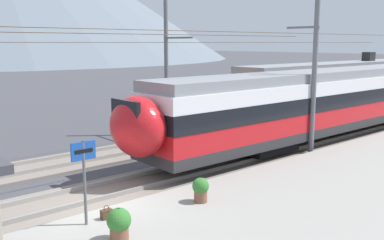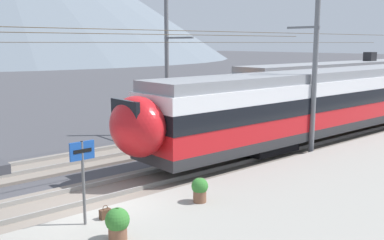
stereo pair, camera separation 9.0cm
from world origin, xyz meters
name	(u,v)px [view 1 (the left image)]	position (x,y,z in m)	size (l,w,h in m)	color
ground_plane	(95,213)	(0.00, 0.00, 0.00)	(400.00, 400.00, 0.00)	#424247
track_near	(77,200)	(0.00, 1.28, 0.07)	(120.00, 3.00, 0.28)	slate
track_far	(25,170)	(0.00, 5.96, 0.07)	(120.00, 3.00, 0.28)	slate
train_near_platform	(368,94)	(19.28, 1.28, 2.23)	(35.06, 2.84, 4.27)	#2D2D30
train_far_track	(341,84)	(23.92, 5.96, 2.22)	(23.85, 2.91, 4.27)	#2D2D30
catenary_mast_mid	(313,69)	(11.28, -0.10, 4.10)	(38.59, 1.78, 7.88)	slate
catenary_mast_far_side	(168,66)	(9.04, 7.95, 4.02)	(38.59, 2.44, 7.73)	slate
platform_sign	(84,164)	(-1.03, -1.45, 2.09)	(0.70, 0.08, 2.32)	#59595B
handbag_near_sign	(106,214)	(-0.41, -1.46, 0.53)	(0.32, 0.18, 0.40)	#472D1E
potted_plant_platform_edge	(119,222)	(-0.85, -2.87, 0.85)	(0.62, 0.62, 0.84)	brown
potted_plant_by_shelter	(201,188)	(2.50, -2.19, 0.83)	(0.52, 0.52, 0.78)	brown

